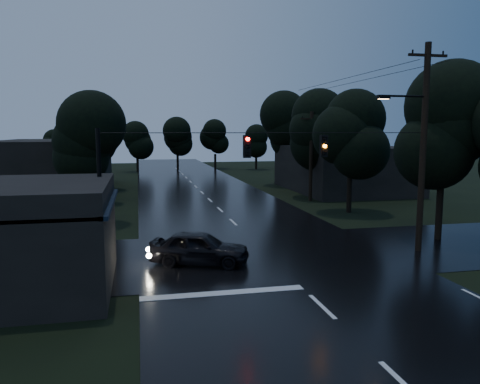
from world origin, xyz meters
name	(u,v)px	position (x,y,z in m)	size (l,w,h in m)	color
main_road	(210,200)	(0.00, 30.00, 0.00)	(12.00, 120.00, 0.02)	black
cross_street	(266,254)	(0.00, 12.00, 0.00)	(60.00, 9.00, 0.02)	black
building_far_right	(343,168)	(14.00, 34.00, 2.20)	(10.00, 14.00, 4.40)	black
building_far_left	(55,165)	(-14.00, 40.00, 2.50)	(10.00, 16.00, 5.00)	black
utility_pole_main	(422,144)	(7.41, 11.00, 5.26)	(3.50, 0.30, 10.00)	black
utility_pole_far	(311,155)	(8.30, 28.00, 3.88)	(2.00, 0.30, 7.50)	black
anchor_pole_left	(100,200)	(-7.50, 11.00, 3.00)	(0.18, 0.18, 6.00)	black
span_signals	(285,145)	(0.56, 10.99, 5.24)	(15.00, 0.37, 1.12)	black
tree_corner_near	(444,129)	(10.00, 13.00, 5.99)	(4.48, 4.48, 9.44)	black
tree_left_a	(88,141)	(-9.00, 22.00, 5.24)	(3.92, 3.92, 8.26)	black
tree_left_b	(90,134)	(-9.60, 30.00, 5.62)	(4.20, 4.20, 8.85)	black
tree_left_c	(93,130)	(-10.20, 40.00, 5.99)	(4.48, 4.48, 9.44)	black
tree_right_a	(351,135)	(9.00, 22.00, 5.62)	(4.20, 4.20, 8.85)	black
tree_right_b	(317,130)	(9.60, 30.00, 5.99)	(4.48, 4.48, 9.44)	black
tree_right_c	(288,127)	(10.20, 40.00, 6.37)	(4.76, 4.76, 10.03)	black
car	(200,248)	(-3.35, 10.98, 0.75)	(1.76, 4.37, 1.49)	black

